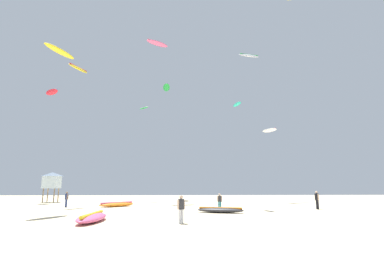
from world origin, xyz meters
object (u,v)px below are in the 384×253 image
kite_grounded_far (220,210)px  lifeguard_tower (52,180)px  kite_aloft_2 (166,88)px  person_midground (317,199)px  kite_aloft_4 (144,108)px  kite_grounded_mid (92,218)px  kite_grounded_near (117,204)px  kite_aloft_9 (60,51)px  kite_aloft_3 (269,130)px  kite_aloft_6 (78,68)px  kite_aloft_0 (237,104)px  kite_aloft_1 (157,43)px  person_left (220,200)px  person_right (67,198)px  kite_aloft_7 (52,92)px  kite_aloft_8 (249,56)px  person_foreground (181,207)px

kite_grounded_far → lifeguard_tower: 27.87m
kite_aloft_2 → person_midground: bearing=-56.4°
kite_aloft_2 → kite_aloft_4: size_ratio=2.37×
kite_grounded_mid → kite_aloft_4: bearing=90.3°
person_midground → kite_grounded_near: bearing=158.3°
person_midground → kite_aloft_9: size_ratio=0.43×
kite_aloft_4 → kite_aloft_3: bearing=-15.1°
lifeguard_tower → kite_grounded_near: bearing=-40.5°
kite_grounded_far → kite_aloft_6: kite_aloft_6 is taller
kite_aloft_0 → kite_aloft_1: bearing=126.7°
person_midground → kite_grounded_near: size_ratio=0.44×
kite_aloft_0 → kite_aloft_4: size_ratio=1.15×
person_left → kite_aloft_2: size_ratio=0.34×
person_right → kite_aloft_7: kite_aloft_7 is taller
kite_aloft_0 → kite_aloft_4: kite_aloft_4 is taller
kite_aloft_1 → kite_aloft_9: bearing=-116.1°
kite_aloft_6 → kite_aloft_2: bearing=56.6°
kite_grounded_mid → kite_grounded_far: kite_grounded_mid is taller
person_left → kite_aloft_6: bearing=51.8°
person_right → kite_grounded_near: size_ratio=0.41×
kite_grounded_mid → kite_aloft_8: bearing=58.4°
person_foreground → kite_aloft_9: (-12.16, 9.08, 14.49)m
person_right → kite_aloft_6: (-1.04, 3.48, 16.41)m
kite_grounded_far → kite_aloft_2: 34.73m
person_foreground → person_left: bearing=123.9°
kite_grounded_mid → kite_grounded_far: size_ratio=1.16×
person_right → kite_aloft_4: kite_aloft_4 is taller
kite_aloft_4 → kite_aloft_8: 21.09m
kite_aloft_2 → kite_aloft_8: kite_aloft_8 is taller
kite_aloft_6 → kite_aloft_7: bearing=130.8°
lifeguard_tower → person_midground: bearing=-24.1°
kite_grounded_far → kite_aloft_6: bearing=146.5°
kite_aloft_3 → kite_aloft_7: size_ratio=0.92×
kite_aloft_6 → kite_grounded_near: bearing=-26.5°
kite_grounded_mid → lifeguard_tower: size_ratio=1.17×
person_midground → kite_aloft_1: size_ratio=0.46×
kite_grounded_mid → kite_aloft_7: (-13.91, 24.49, 16.06)m
lifeguard_tower → kite_aloft_0: kite_aloft_0 is taller
person_foreground → lifeguard_tower: bearing=-179.6°
person_foreground → person_left: 11.20m
kite_grounded_near → lifeguard_tower: 14.91m
lifeguard_tower → kite_aloft_9: size_ratio=1.02×
kite_aloft_2 → lifeguard_tower: bearing=-146.8°
person_right → kite_aloft_2: bearing=26.4°
kite_aloft_6 → kite_aloft_8: kite_aloft_8 is taller
kite_grounded_far → kite_aloft_9: kite_aloft_9 is taller
lifeguard_tower → kite_grounded_far: bearing=-39.1°
kite_aloft_2 → person_left: bearing=-75.1°
person_left → kite_aloft_8: kite_aloft_8 is taller
person_right → kite_aloft_2: (9.81, 19.91, 19.45)m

